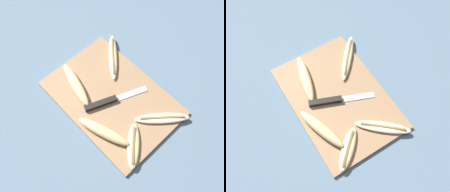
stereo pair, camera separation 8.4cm
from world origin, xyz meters
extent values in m
plane|color=slate|center=(0.00, 0.00, 0.00)|extent=(4.00, 4.00, 0.00)
cube|color=#997551|center=(0.00, 0.00, 0.01)|extent=(0.47, 0.32, 0.01)
cube|color=black|center=(-0.01, -0.05, 0.02)|extent=(0.06, 0.12, 0.02)
cube|color=#B7BABF|center=(0.04, 0.06, 0.01)|extent=(0.07, 0.12, 0.00)
ellipsoid|color=#EDD689|center=(-0.12, -0.07, 0.03)|extent=(0.20, 0.08, 0.03)
ellipsoid|color=beige|center=(0.18, 0.07, 0.02)|extent=(0.15, 0.17, 0.02)
cube|color=olive|center=(0.18, 0.07, 0.03)|extent=(0.10, 0.12, 0.00)
ellipsoid|color=#DBC684|center=(0.08, -0.11, 0.03)|extent=(0.20, 0.10, 0.04)
ellipsoid|color=beige|center=(0.18, -0.07, 0.02)|extent=(0.13, 0.14, 0.02)
cube|color=olive|center=(0.18, -0.07, 0.03)|extent=(0.09, 0.10, 0.00)
ellipsoid|color=beige|center=(-0.12, 0.12, 0.02)|extent=(0.18, 0.16, 0.02)
cube|color=olive|center=(-0.12, 0.12, 0.03)|extent=(0.13, 0.11, 0.00)
camera|label=1|loc=(0.31, -0.29, 0.86)|focal=42.00mm
camera|label=2|loc=(0.36, -0.22, 0.86)|focal=42.00mm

